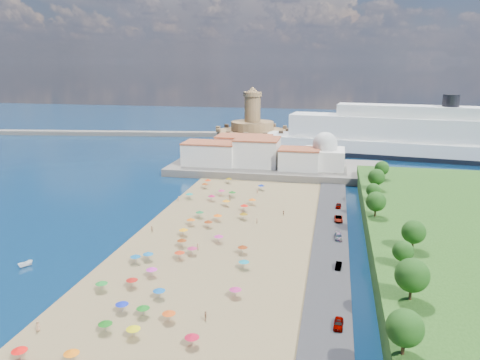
# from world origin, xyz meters

# --- Properties ---
(ground) EXTENTS (700.00, 700.00, 0.00)m
(ground) POSITION_xyz_m (0.00, 0.00, 0.00)
(ground) COLOR #071938
(ground) RESTS_ON ground
(terrace) EXTENTS (90.00, 36.00, 3.00)m
(terrace) POSITION_xyz_m (10.00, 73.00, 1.50)
(terrace) COLOR #59544C
(terrace) RESTS_ON ground
(jetty) EXTENTS (18.00, 70.00, 2.40)m
(jetty) POSITION_xyz_m (-12.00, 108.00, 1.20)
(jetty) COLOR #59544C
(jetty) RESTS_ON ground
(breakwater) EXTENTS (199.03, 34.77, 2.60)m
(breakwater) POSITION_xyz_m (-110.00, 153.00, 1.30)
(breakwater) COLOR #59544C
(breakwater) RESTS_ON ground
(waterfront_buildings) EXTENTS (57.00, 29.00, 11.00)m
(waterfront_buildings) POSITION_xyz_m (-3.05, 73.64, 7.88)
(waterfront_buildings) COLOR silver
(waterfront_buildings) RESTS_ON terrace
(domed_building) EXTENTS (16.00, 16.00, 15.00)m
(domed_building) POSITION_xyz_m (30.00, 71.00, 8.97)
(domed_building) COLOR silver
(domed_building) RESTS_ON terrace
(fortress) EXTENTS (40.00, 40.00, 32.40)m
(fortress) POSITION_xyz_m (-12.00, 138.00, 6.68)
(fortress) COLOR #9D754E
(fortress) RESTS_ON ground
(cruise_ship) EXTENTS (143.16, 40.22, 30.93)m
(cruise_ship) POSITION_xyz_m (67.49, 117.01, 9.16)
(cruise_ship) COLOR black
(cruise_ship) RESTS_ON ground
(beach_parasols) EXTENTS (32.27, 118.54, 2.20)m
(beach_parasols) POSITION_xyz_m (-0.72, -12.64, 2.15)
(beach_parasols) COLOR gray
(beach_parasols) RESTS_ON beach
(beachgoers) EXTENTS (36.74, 94.48, 1.89)m
(beachgoers) POSITION_xyz_m (0.23, 0.88, 1.14)
(beachgoers) COLOR tan
(beachgoers) RESTS_ON beach
(parked_cars) EXTENTS (2.44, 74.25, 1.42)m
(parked_cars) POSITION_xyz_m (36.00, -3.07, 1.38)
(parked_cars) COLOR gray
(parked_cars) RESTS_ON promenade
(hillside_trees) EXTENTS (12.18, 109.11, 7.46)m
(hillside_trees) POSITION_xyz_m (47.57, -10.82, 10.00)
(hillside_trees) COLOR #382314
(hillside_trees) RESTS_ON hillside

